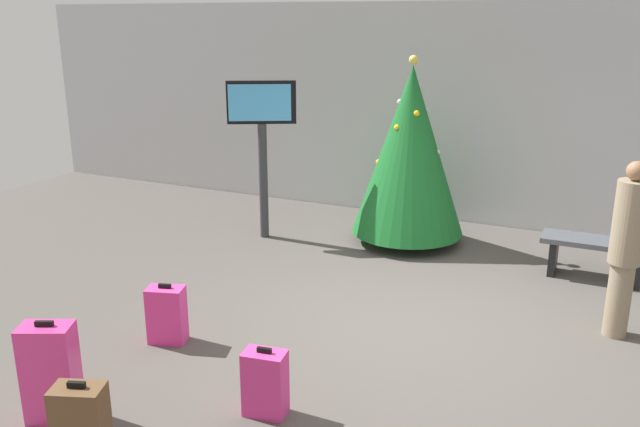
{
  "coord_description": "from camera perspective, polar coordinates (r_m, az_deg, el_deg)",
  "views": [
    {
      "loc": [
        1.72,
        -5.7,
        2.94
      ],
      "look_at": [
        -1.13,
        0.43,
        0.9
      ],
      "focal_mm": 36.77,
      "sensor_mm": 36.0,
      "label": 1
    }
  ],
  "objects": [
    {
      "name": "traveller_0",
      "position": [
        6.68,
        25.1,
        -2.55
      ],
      "size": [
        0.4,
        0.4,
        1.71
      ],
      "color": "gray",
      "rests_on": "ground_plane"
    },
    {
      "name": "back_wall",
      "position": [
        9.73,
        14.65,
        8.19
      ],
      "size": [
        16.0,
        0.2,
        3.15
      ],
      "primitive_type": "cube",
      "color": "silver",
      "rests_on": "ground_plane"
    },
    {
      "name": "suitcase_2",
      "position": [
        5.42,
        -22.39,
        -12.69
      ],
      "size": [
        0.45,
        0.38,
        0.81
      ],
      "color": "#E5388C",
      "rests_on": "ground_plane"
    },
    {
      "name": "ground_plane",
      "position": [
        6.64,
        7.41,
        -9.63
      ],
      "size": [
        16.0,
        16.0,
        0.0
      ],
      "primitive_type": "plane",
      "color": "#514C47"
    },
    {
      "name": "flight_info_kiosk",
      "position": [
        8.8,
        -5.07,
        7.32
      ],
      "size": [
        0.84,
        0.5,
        2.14
      ],
      "color": "#333338",
      "rests_on": "ground_plane"
    },
    {
      "name": "waiting_bench",
      "position": [
        8.21,
        22.87,
        -2.98
      ],
      "size": [
        1.21,
        0.44,
        0.48
      ],
      "color": "#4C5159",
      "rests_on": "ground_plane"
    },
    {
      "name": "suitcase_3",
      "position": [
        5.16,
        -4.79,
        -14.5
      ],
      "size": [
        0.35,
        0.25,
        0.56
      ],
      "color": "#E5388C",
      "rests_on": "ground_plane"
    },
    {
      "name": "suitcase_0",
      "position": [
        6.34,
        -13.19,
        -8.57
      ],
      "size": [
        0.39,
        0.3,
        0.58
      ],
      "color": "#E5388C",
      "rests_on": "ground_plane"
    },
    {
      "name": "holiday_tree",
      "position": [
        8.66,
        7.83,
        5.41
      ],
      "size": [
        1.48,
        1.48,
        2.48
      ],
      "color": "#4C3319",
      "rests_on": "ground_plane"
    }
  ]
}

